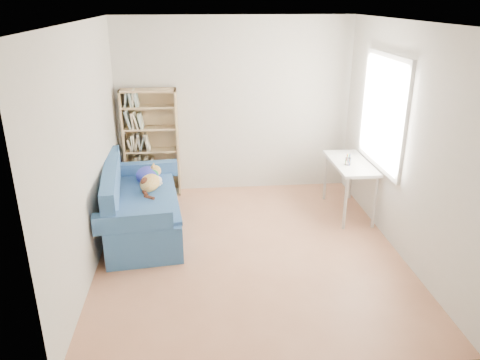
% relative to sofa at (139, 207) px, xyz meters
% --- Properties ---
extents(ground, '(4.00, 4.00, 0.00)m').
position_rel_sofa_xyz_m(ground, '(1.34, -0.62, -0.34)').
color(ground, '#A36849').
rests_on(ground, ground).
extents(room_shell, '(3.54, 4.04, 2.62)m').
position_rel_sofa_xyz_m(room_shell, '(1.44, -0.59, 1.30)').
color(room_shell, silver).
rests_on(room_shell, ground).
extents(sofa, '(1.06, 1.91, 0.90)m').
position_rel_sofa_xyz_m(sofa, '(0.00, 0.00, 0.00)').
color(sofa, navy).
rests_on(sofa, ground).
extents(bookshelf, '(0.80, 0.25, 1.61)m').
position_rel_sofa_xyz_m(bookshelf, '(0.08, 1.24, 0.40)').
color(bookshelf, tan).
rests_on(bookshelf, ground).
extents(desk, '(0.49, 1.07, 0.75)m').
position_rel_sofa_xyz_m(desk, '(2.82, 0.29, 0.32)').
color(desk, white).
rests_on(desk, ground).
extents(pen_cup, '(0.08, 0.08, 0.16)m').
position_rel_sofa_xyz_m(pen_cup, '(2.75, 0.18, 0.47)').
color(pen_cup, white).
rests_on(pen_cup, desk).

